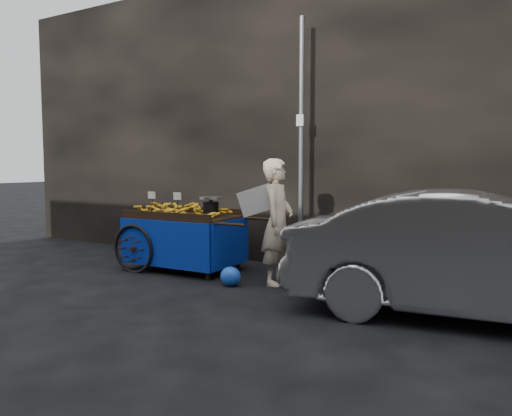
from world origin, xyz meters
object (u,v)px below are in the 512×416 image
Objects in this scene: parked_car at (485,257)px; banana_cart at (182,221)px; plastic_bag at (231,276)px; vendor at (278,222)px.

banana_cart is at bearing 77.51° from parked_car.
banana_cart reaches higher than plastic_bag.
vendor is 5.84× the size of plastic_bag.
parked_car is at bearing 2.97° from plastic_bag.
plastic_bag is (-0.50, -0.46, -0.76)m from vendor.
plastic_bag is (1.32, -0.56, -0.66)m from banana_cart.
banana_cart is 1.34× the size of vendor.
vendor is 1.02m from plastic_bag.
plastic_bag is at bearing -24.41° from banana_cart.
plastic_bag is 0.07× the size of parked_car.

